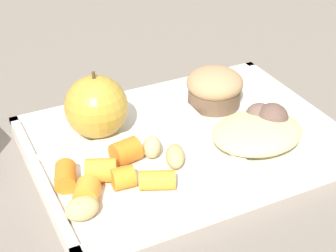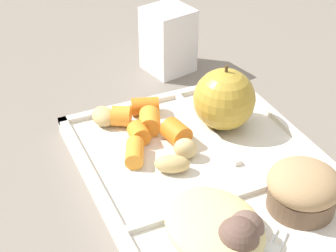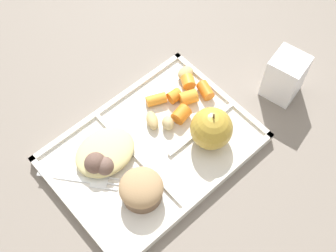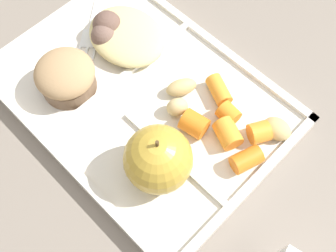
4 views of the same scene
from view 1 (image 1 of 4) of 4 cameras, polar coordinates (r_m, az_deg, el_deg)
ground at (r=0.64m, az=1.73°, el=-2.44°), size 6.00×6.00×0.00m
lunch_tray at (r=0.63m, az=1.72°, el=-1.84°), size 0.35×0.25×0.02m
green_apple at (r=0.62m, az=-7.59°, el=2.03°), size 0.07×0.07×0.08m
bran_muffin at (r=0.68m, az=4.94°, el=4.06°), size 0.07×0.07×0.05m
carrot_slice_diagonal at (r=0.55m, az=-4.78°, el=-5.46°), size 0.02×0.02×0.02m
carrot_slice_center at (r=0.56m, az=-10.80°, el=-5.22°), size 0.03×0.04×0.02m
carrot_slice_edge at (r=0.58m, az=-4.49°, el=-2.72°), size 0.03×0.03×0.03m
carrot_slice_near_corner at (r=0.55m, az=-1.17°, el=-5.74°), size 0.04×0.03×0.02m
carrot_slice_tilted at (r=0.56m, az=-7.10°, el=-4.66°), size 0.04×0.04×0.03m
carrot_slice_large at (r=0.54m, az=-8.58°, el=-6.90°), size 0.03×0.03×0.02m
potato_chunk_small at (r=0.52m, az=-9.07°, el=-8.60°), size 0.04×0.03×0.02m
potato_chunk_browned at (r=0.58m, az=0.74°, el=-3.19°), size 0.04×0.04×0.02m
potato_chunk_corner at (r=0.59m, az=-1.71°, el=-2.23°), size 0.03×0.03×0.02m
egg_noodle_pile at (r=0.62m, az=9.42°, el=-0.68°), size 0.11×0.09×0.03m
meatball_back at (r=0.64m, az=10.93°, el=0.73°), size 0.04×0.04×0.04m
meatball_center at (r=0.64m, az=9.61°, el=0.95°), size 0.03×0.03×0.03m
plastic_fork at (r=0.67m, az=12.82°, el=0.09°), size 0.10×0.12×0.00m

